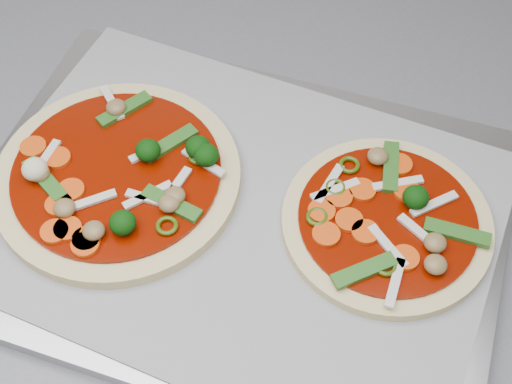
# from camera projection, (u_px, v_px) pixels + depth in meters

# --- Properties ---
(base_cabinet) EXTENTS (3.60, 0.60, 0.86)m
(base_cabinet) POSITION_uv_depth(u_px,v_px,m) (345.00, 352.00, 1.09)
(base_cabinet) COLOR silver
(base_cabinet) RESTS_ON ground
(countertop) EXTENTS (3.60, 0.60, 0.04)m
(countertop) POSITION_uv_depth(u_px,v_px,m) (390.00, 176.00, 0.73)
(countertop) COLOR slate
(countertop) RESTS_ON base_cabinet
(baking_tray) EXTENTS (0.55, 0.46, 0.02)m
(baking_tray) POSITION_uv_depth(u_px,v_px,m) (235.00, 216.00, 0.66)
(baking_tray) COLOR #9A999F
(baking_tray) RESTS_ON countertop
(parchment) EXTENTS (0.55, 0.46, 0.00)m
(parchment) POSITION_uv_depth(u_px,v_px,m) (234.00, 211.00, 0.66)
(parchment) COLOR gray
(parchment) RESTS_ON baking_tray
(pizza_left) EXTENTS (0.23, 0.23, 0.04)m
(pizza_left) POSITION_uv_depth(u_px,v_px,m) (118.00, 176.00, 0.67)
(pizza_left) COLOR tan
(pizza_left) RESTS_ON parchment
(pizza_right) EXTENTS (0.22, 0.22, 0.03)m
(pizza_right) POSITION_uv_depth(u_px,v_px,m) (387.00, 221.00, 0.64)
(pizza_right) COLOR tan
(pizza_right) RESTS_ON parchment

